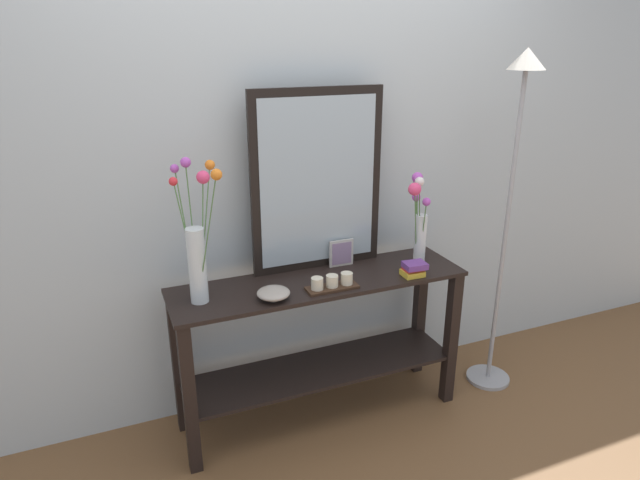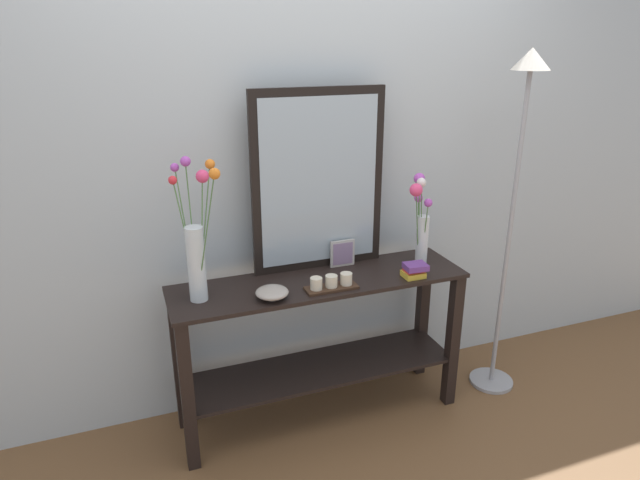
{
  "view_description": "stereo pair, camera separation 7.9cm",
  "coord_description": "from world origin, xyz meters",
  "px_view_note": "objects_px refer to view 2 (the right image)",
  "views": [
    {
      "loc": [
        -0.92,
        -2.22,
        1.85
      ],
      "look_at": [
        0.0,
        0.0,
        0.97
      ],
      "focal_mm": 30.97,
      "sensor_mm": 36.0,
      "label": 1
    },
    {
      "loc": [
        -0.85,
        -2.25,
        1.85
      ],
      "look_at": [
        0.0,
        0.0,
        0.97
      ],
      "focal_mm": 30.97,
      "sensor_mm": 36.0,
      "label": 2
    }
  ],
  "objects_px": {
    "tall_vase_left": "(197,246)",
    "book_stack": "(414,270)",
    "picture_frame_small": "(342,253)",
    "mirror_leaning": "(319,181)",
    "vase_right": "(421,220)",
    "floor_lamp": "(517,173)",
    "console_table": "(320,331)",
    "decorative_bowl": "(272,292)",
    "candle_tray": "(331,283)"
  },
  "relations": [
    {
      "from": "tall_vase_left",
      "to": "book_stack",
      "type": "relative_size",
      "value": 5.54
    },
    {
      "from": "picture_frame_small",
      "to": "book_stack",
      "type": "bearing_deg",
      "value": -42.71
    },
    {
      "from": "mirror_leaning",
      "to": "book_stack",
      "type": "xyz_separation_m",
      "value": [
        0.38,
        -0.29,
        -0.4
      ]
    },
    {
      "from": "vase_right",
      "to": "floor_lamp",
      "type": "distance_m",
      "value": 0.53
    },
    {
      "from": "picture_frame_small",
      "to": "vase_right",
      "type": "bearing_deg",
      "value": -18.05
    },
    {
      "from": "tall_vase_left",
      "to": "floor_lamp",
      "type": "distance_m",
      "value": 1.59
    },
    {
      "from": "picture_frame_small",
      "to": "floor_lamp",
      "type": "bearing_deg",
      "value": -14.19
    },
    {
      "from": "console_table",
      "to": "book_stack",
      "type": "bearing_deg",
      "value": -16.38
    },
    {
      "from": "mirror_leaning",
      "to": "floor_lamp",
      "type": "distance_m",
      "value": 0.99
    },
    {
      "from": "tall_vase_left",
      "to": "vase_right",
      "type": "bearing_deg",
      "value": 0.16
    },
    {
      "from": "decorative_bowl",
      "to": "picture_frame_small",
      "type": "bearing_deg",
      "value": 28.18
    },
    {
      "from": "vase_right",
      "to": "floor_lamp",
      "type": "relative_size",
      "value": 0.26
    },
    {
      "from": "tall_vase_left",
      "to": "book_stack",
      "type": "bearing_deg",
      "value": -7.22
    },
    {
      "from": "console_table",
      "to": "book_stack",
      "type": "xyz_separation_m",
      "value": [
        0.44,
        -0.13,
        0.31
      ]
    },
    {
      "from": "console_table",
      "to": "picture_frame_small",
      "type": "height_order",
      "value": "picture_frame_small"
    },
    {
      "from": "console_table",
      "to": "mirror_leaning",
      "type": "bearing_deg",
      "value": 71.49
    },
    {
      "from": "mirror_leaning",
      "to": "floor_lamp",
      "type": "relative_size",
      "value": 0.49
    },
    {
      "from": "mirror_leaning",
      "to": "floor_lamp",
      "type": "xyz_separation_m",
      "value": [
        0.95,
        -0.25,
        0.02
      ]
    },
    {
      "from": "mirror_leaning",
      "to": "candle_tray",
      "type": "distance_m",
      "value": 0.49
    },
    {
      "from": "book_stack",
      "to": "console_table",
      "type": "bearing_deg",
      "value": 163.62
    },
    {
      "from": "mirror_leaning",
      "to": "decorative_bowl",
      "type": "xyz_separation_m",
      "value": [
        -0.32,
        -0.27,
        -0.41
      ]
    },
    {
      "from": "book_stack",
      "to": "floor_lamp",
      "type": "height_order",
      "value": "floor_lamp"
    },
    {
      "from": "tall_vase_left",
      "to": "candle_tray",
      "type": "height_order",
      "value": "tall_vase_left"
    },
    {
      "from": "decorative_bowl",
      "to": "floor_lamp",
      "type": "xyz_separation_m",
      "value": [
        1.28,
        0.02,
        0.43
      ]
    },
    {
      "from": "console_table",
      "to": "book_stack",
      "type": "distance_m",
      "value": 0.55
    },
    {
      "from": "console_table",
      "to": "mirror_leaning",
      "type": "xyz_separation_m",
      "value": [
        0.05,
        0.16,
        0.72
      ]
    },
    {
      "from": "tall_vase_left",
      "to": "decorative_bowl",
      "type": "xyz_separation_m",
      "value": [
        0.3,
        -0.11,
        -0.22
      ]
    },
    {
      "from": "picture_frame_small",
      "to": "floor_lamp",
      "type": "relative_size",
      "value": 0.08
    },
    {
      "from": "mirror_leaning",
      "to": "picture_frame_small",
      "type": "distance_m",
      "value": 0.39
    },
    {
      "from": "console_table",
      "to": "decorative_bowl",
      "type": "relative_size",
      "value": 9.68
    },
    {
      "from": "picture_frame_small",
      "to": "decorative_bowl",
      "type": "relative_size",
      "value": 0.93
    },
    {
      "from": "tall_vase_left",
      "to": "vase_right",
      "type": "xyz_separation_m",
      "value": [
        1.1,
        0.0,
        -0.01
      ]
    },
    {
      "from": "tall_vase_left",
      "to": "vase_right",
      "type": "distance_m",
      "value": 1.1
    },
    {
      "from": "picture_frame_small",
      "to": "mirror_leaning",
      "type": "bearing_deg",
      "value": 160.88
    },
    {
      "from": "decorative_bowl",
      "to": "tall_vase_left",
      "type": "bearing_deg",
      "value": 159.67
    },
    {
      "from": "mirror_leaning",
      "to": "decorative_bowl",
      "type": "bearing_deg",
      "value": -139.83
    },
    {
      "from": "vase_right",
      "to": "tall_vase_left",
      "type": "bearing_deg",
      "value": -179.84
    },
    {
      "from": "candle_tray",
      "to": "floor_lamp",
      "type": "bearing_deg",
      "value": 1.17
    },
    {
      "from": "console_table",
      "to": "floor_lamp",
      "type": "height_order",
      "value": "floor_lamp"
    },
    {
      "from": "picture_frame_small",
      "to": "candle_tray",
      "type": "bearing_deg",
      "value": -123.21
    },
    {
      "from": "candle_tray",
      "to": "book_stack",
      "type": "relative_size",
      "value": 2.16
    },
    {
      "from": "vase_right",
      "to": "candle_tray",
      "type": "distance_m",
      "value": 0.57
    },
    {
      "from": "decorative_bowl",
      "to": "floor_lamp",
      "type": "relative_size",
      "value": 0.08
    },
    {
      "from": "vase_right",
      "to": "decorative_bowl",
      "type": "distance_m",
      "value": 0.84
    },
    {
      "from": "vase_right",
      "to": "decorative_bowl",
      "type": "xyz_separation_m",
      "value": [
        -0.8,
        -0.11,
        -0.21
      ]
    },
    {
      "from": "vase_right",
      "to": "candle_tray",
      "type": "relative_size",
      "value": 1.94
    },
    {
      "from": "tall_vase_left",
      "to": "picture_frame_small",
      "type": "height_order",
      "value": "tall_vase_left"
    },
    {
      "from": "book_stack",
      "to": "tall_vase_left",
      "type": "bearing_deg",
      "value": 172.78
    },
    {
      "from": "book_stack",
      "to": "candle_tray",
      "type": "bearing_deg",
      "value": 177.74
    },
    {
      "from": "vase_right",
      "to": "floor_lamp",
      "type": "bearing_deg",
      "value": -11.1
    }
  ]
}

